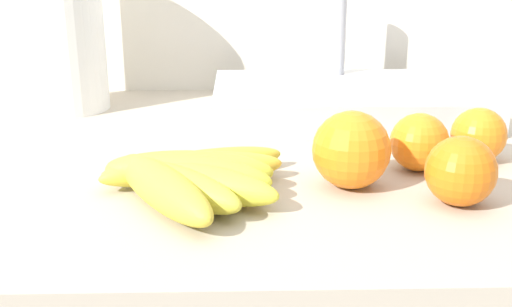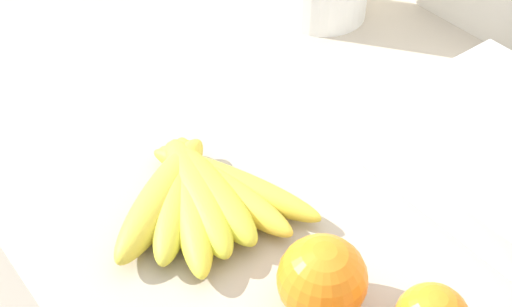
% 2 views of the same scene
% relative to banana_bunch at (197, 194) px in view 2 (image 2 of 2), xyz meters
% --- Properties ---
extents(wall_back, '(2.20, 0.06, 1.30)m').
position_rel_banana_bunch_xyz_m(wall_back, '(0.06, 0.52, -0.26)').
color(wall_back, silver).
rests_on(wall_back, ground).
extents(banana_bunch, '(0.20, 0.22, 0.04)m').
position_rel_banana_bunch_xyz_m(banana_bunch, '(0.00, 0.00, 0.00)').
color(banana_bunch, gold).
rests_on(banana_bunch, counter).
extents(orange_back_left, '(0.08, 0.08, 0.08)m').
position_rel_banana_bunch_xyz_m(orange_back_left, '(0.17, 0.02, 0.02)').
color(orange_back_left, orange).
rests_on(orange_back_left, counter).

